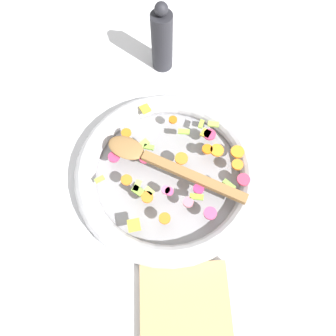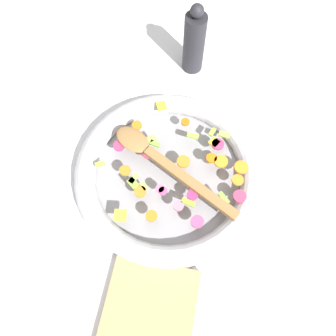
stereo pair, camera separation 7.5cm
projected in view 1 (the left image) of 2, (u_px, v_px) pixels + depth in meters
ground_plane at (168, 176)px, 0.80m from camera, size 4.00×4.00×0.00m
skillet at (168, 173)px, 0.78m from camera, size 0.44×0.44×0.05m
chopped_vegetables at (181, 167)px, 0.75m from camera, size 0.33×0.36×0.01m
wooden_spoon at (161, 163)px, 0.75m from camera, size 0.20×0.32×0.01m
pepper_mill at (163, 40)px, 0.86m from camera, size 0.06×0.06×0.21m
cutting_board at (186, 329)px, 0.65m from camera, size 0.26×0.18×0.02m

